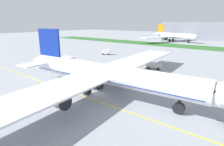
% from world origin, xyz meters
% --- Properties ---
extents(ground_plane, '(600.00, 600.00, 0.00)m').
position_xyz_m(ground_plane, '(0.00, 0.00, 0.00)').
color(ground_plane, '#9399A0').
rests_on(ground_plane, ground).
extents(apron_taxi_line, '(280.00, 0.36, 0.01)m').
position_xyz_m(apron_taxi_line, '(0.00, -3.44, 0.00)').
color(apron_taxi_line, yellow).
rests_on(apron_taxi_line, ground).
extents(grass_median_strip, '(320.00, 24.00, 0.10)m').
position_xyz_m(grass_median_strip, '(0.00, 113.72, 0.05)').
color(grass_median_strip, '#2D6628').
rests_on(grass_median_strip, ground).
extents(airliner_foreground, '(57.76, 93.74, 16.28)m').
position_xyz_m(airliner_foreground, '(0.58, 0.79, 5.53)').
color(airliner_foreground, white).
rests_on(airliner_foreground, ground).
extents(ground_crew_wingwalker_port, '(0.34, 0.53, 1.57)m').
position_xyz_m(ground_crew_wingwalker_port, '(-6.99, -2.68, 0.95)').
color(ground_crew_wingwalker_port, black).
rests_on(ground_crew_wingwalker_port, ground).
extents(service_truck_baggage_loader, '(6.10, 3.75, 2.52)m').
position_xyz_m(service_truck_baggage_loader, '(-1.40, 33.87, 1.40)').
color(service_truck_baggage_loader, white).
rests_on(service_truck_baggage_loader, ground).
extents(service_truck_catering_van, '(5.37, 4.15, 3.06)m').
position_xyz_m(service_truck_catering_van, '(-37.87, 47.71, 1.64)').
color(service_truck_catering_van, white).
rests_on(service_truck_catering_van, ground).
extents(parked_airliner_far_left, '(47.56, 77.09, 15.58)m').
position_xyz_m(parked_airliner_far_left, '(-35.97, 144.45, 5.29)').
color(parked_airliner_far_left, white).
rests_on(parked_airliner_far_left, ground).
extents(terminal_building, '(108.45, 20.00, 18.00)m').
position_xyz_m(terminal_building, '(-6.40, 179.42, 9.00)').
color(terminal_building, gray).
rests_on(terminal_building, ground).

